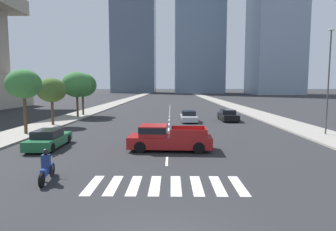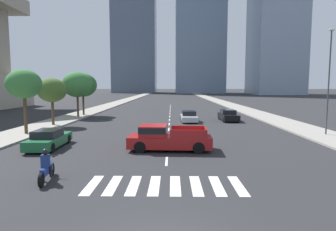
# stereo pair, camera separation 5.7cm
# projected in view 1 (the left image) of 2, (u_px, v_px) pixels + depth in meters

# --- Properties ---
(sidewalk_east) EXTENTS (4.00, 260.00, 0.15)m
(sidewalk_east) POSITION_uv_depth(u_px,v_px,m) (271.00, 118.00, 37.08)
(sidewalk_east) COLOR gray
(sidewalk_east) RESTS_ON ground
(sidewalk_west) EXTENTS (4.00, 260.00, 0.15)m
(sidewalk_west) POSITION_uv_depth(u_px,v_px,m) (68.00, 118.00, 37.37)
(sidewalk_west) COLOR gray
(sidewalk_west) RESTS_ON ground
(crosswalk_near) EXTENTS (6.75, 2.52, 0.01)m
(crosswalk_near) POSITION_uv_depth(u_px,v_px,m) (165.00, 185.00, 12.36)
(crosswalk_near) COLOR silver
(crosswalk_near) RESTS_ON ground
(lane_divider_center) EXTENTS (0.14, 50.00, 0.01)m
(lane_divider_center) POSITION_uv_depth(u_px,v_px,m) (169.00, 116.00, 40.21)
(lane_divider_center) COLOR silver
(lane_divider_center) RESTS_ON ground
(motorcycle_lead) EXTENTS (0.70, 2.23, 1.49)m
(motorcycle_lead) POSITION_uv_depth(u_px,v_px,m) (47.00, 168.00, 12.87)
(motorcycle_lead) COLOR black
(motorcycle_lead) RESTS_ON ground
(pickup_truck) EXTENTS (5.58, 2.33, 1.67)m
(pickup_truck) POSITION_uv_depth(u_px,v_px,m) (166.00, 138.00, 19.09)
(pickup_truck) COLOR maroon
(pickup_truck) RESTS_ON ground
(sedan_black_0) EXTENTS (1.97, 4.51, 1.36)m
(sedan_black_0) POSITION_uv_depth(u_px,v_px,m) (228.00, 116.00, 35.27)
(sedan_black_0) COLOR black
(sedan_black_0) RESTS_ON ground
(sedan_silver_1) EXTENTS (1.95, 4.46, 1.28)m
(sedan_silver_1) POSITION_uv_depth(u_px,v_px,m) (189.00, 117.00, 34.34)
(sedan_silver_1) COLOR #B7BABF
(sedan_silver_1) RESTS_ON ground
(sedan_green_2) EXTENTS (1.87, 4.63, 1.29)m
(sedan_green_2) POSITION_uv_depth(u_px,v_px,m) (49.00, 139.00, 19.82)
(sedan_green_2) COLOR #1E6038
(sedan_green_2) RESTS_ON ground
(street_lamp_east) EXTENTS (0.50, 0.24, 8.84)m
(street_lamp_east) POSITION_uv_depth(u_px,v_px,m) (329.00, 75.00, 24.08)
(street_lamp_east) COLOR #3F3F42
(street_lamp_east) RESTS_ON sidewalk_east
(street_tree_nearest) EXTENTS (2.94, 2.94, 5.55)m
(street_tree_nearest) POSITION_uv_depth(u_px,v_px,m) (24.00, 84.00, 24.53)
(street_tree_nearest) COLOR #4C3823
(street_tree_nearest) RESTS_ON sidewalk_west
(street_tree_second) EXTENTS (3.01, 3.01, 4.96)m
(street_tree_second) POSITION_uv_depth(u_px,v_px,m) (52.00, 90.00, 30.27)
(street_tree_second) COLOR #4C3823
(street_tree_second) RESTS_ON sidewalk_west
(street_tree_third) EXTENTS (3.98, 3.98, 6.00)m
(street_tree_third) POSITION_uv_depth(u_px,v_px,m) (77.00, 85.00, 38.35)
(street_tree_third) COLOR #4C3823
(street_tree_third) RESTS_ON sidewalk_west
(street_tree_fourth) EXTENTS (3.94, 3.94, 5.93)m
(street_tree_fourth) POSITION_uv_depth(u_px,v_px,m) (82.00, 85.00, 40.78)
(street_tree_fourth) COLOR #4C3823
(street_tree_fourth) RESTS_ON sidewalk_west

